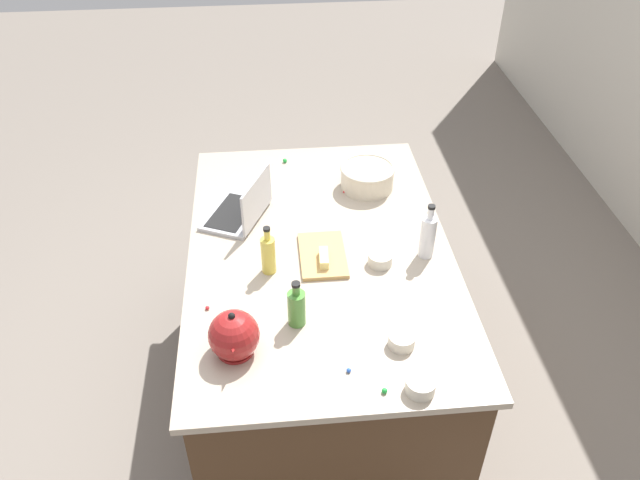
% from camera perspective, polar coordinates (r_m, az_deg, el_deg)
% --- Properties ---
extents(ground_plane, '(12.00, 12.00, 0.00)m').
position_cam_1_polar(ground_plane, '(3.33, 0.00, -12.94)').
color(ground_plane, slate).
extents(island_counter, '(1.70, 1.11, 0.90)m').
position_cam_1_polar(island_counter, '(2.99, 0.00, -7.52)').
color(island_counter, '#4C331E').
rests_on(island_counter, ground).
extents(laptop, '(0.37, 0.33, 0.22)m').
position_cam_1_polar(laptop, '(2.86, -7.04, 2.75)').
color(laptop, '#B7B7BC').
rests_on(laptop, island_counter).
extents(mixing_bowl_large, '(0.26, 0.26, 0.11)m').
position_cam_1_polar(mixing_bowl_large, '(3.05, 4.26, 5.70)').
color(mixing_bowl_large, beige).
rests_on(mixing_bowl_large, island_counter).
extents(bottle_oil, '(0.06, 0.06, 0.22)m').
position_cam_1_polar(bottle_oil, '(2.53, -4.67, -1.27)').
color(bottle_oil, '#DBC64C').
rests_on(bottle_oil, island_counter).
extents(bottle_vinegar, '(0.06, 0.06, 0.25)m').
position_cam_1_polar(bottle_vinegar, '(2.63, 9.65, 0.38)').
color(bottle_vinegar, white).
rests_on(bottle_vinegar, island_counter).
extents(bottle_olive, '(0.07, 0.07, 0.20)m').
position_cam_1_polar(bottle_olive, '(2.32, -2.12, -6.05)').
color(bottle_olive, '#4C8C38').
rests_on(bottle_olive, island_counter).
extents(kettle, '(0.21, 0.18, 0.20)m').
position_cam_1_polar(kettle, '(2.24, -7.73, -8.52)').
color(kettle, maroon).
rests_on(kettle, island_counter).
extents(cutting_board, '(0.30, 0.19, 0.02)m').
position_cam_1_polar(cutting_board, '(2.64, 0.24, -1.37)').
color(cutting_board, tan).
rests_on(cutting_board, island_counter).
extents(butter_stick_left, '(0.11, 0.04, 0.04)m').
position_cam_1_polar(butter_stick_left, '(2.59, 0.34, -1.60)').
color(butter_stick_left, '#F4E58C').
rests_on(butter_stick_left, cutting_board).
extents(ramekin_small, '(0.10, 0.10, 0.05)m').
position_cam_1_polar(ramekin_small, '(2.29, 7.35, -8.93)').
color(ramekin_small, beige).
rests_on(ramekin_small, island_counter).
extents(ramekin_medium, '(0.10, 0.10, 0.05)m').
position_cam_1_polar(ramekin_medium, '(2.61, 5.42, -1.72)').
color(ramekin_medium, beige).
rests_on(ramekin_medium, island_counter).
extents(ramekin_wide, '(0.10, 0.10, 0.05)m').
position_cam_1_polar(ramekin_wide, '(2.17, 9.02, -12.79)').
color(ramekin_wide, beige).
rests_on(ramekin_wide, island_counter).
extents(candy_1, '(0.02, 0.02, 0.02)m').
position_cam_1_polar(candy_1, '(2.16, 5.81, -13.32)').
color(candy_1, green).
rests_on(candy_1, island_counter).
extents(candy_2, '(0.02, 0.02, 0.02)m').
position_cam_1_polar(candy_2, '(2.21, 2.60, -11.61)').
color(candy_2, blue).
rests_on(candy_2, island_counter).
extents(candy_3, '(0.02, 0.02, 0.02)m').
position_cam_1_polar(candy_3, '(3.03, 2.22, 4.33)').
color(candy_3, red).
rests_on(candy_3, island_counter).
extents(candy_4, '(0.02, 0.02, 0.02)m').
position_cam_1_polar(candy_4, '(3.26, -3.17, 7.13)').
color(candy_4, green).
rests_on(candy_4, island_counter).
extents(candy_5, '(0.02, 0.02, 0.02)m').
position_cam_1_polar(candy_5, '(2.99, -6.28, 3.71)').
color(candy_5, blue).
rests_on(candy_5, island_counter).
extents(candy_6, '(0.02, 0.02, 0.02)m').
position_cam_1_polar(candy_6, '(3.07, -5.41, 4.75)').
color(candy_6, red).
rests_on(candy_6, island_counter).
extents(candy_7, '(0.02, 0.02, 0.02)m').
position_cam_1_polar(candy_7, '(2.45, -10.08, -6.02)').
color(candy_7, red).
rests_on(candy_7, island_counter).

